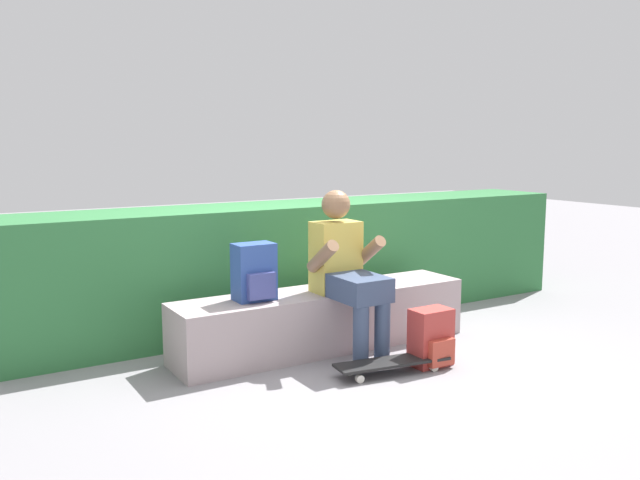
# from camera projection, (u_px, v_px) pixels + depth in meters

# --- Properties ---
(ground_plane) EXTENTS (24.00, 24.00, 0.00)m
(ground_plane) POSITION_uv_depth(u_px,v_px,m) (345.00, 359.00, 4.74)
(ground_plane) COLOR gray
(bench_main) EXTENTS (2.31, 0.48, 0.44)m
(bench_main) POSITION_uv_depth(u_px,v_px,m) (323.00, 319.00, 4.95)
(bench_main) COLOR #A79697
(bench_main) RESTS_ON ground
(person_skater) EXTENTS (0.49, 0.62, 1.19)m
(person_skater) POSITION_uv_depth(u_px,v_px,m) (347.00, 268.00, 4.74)
(person_skater) COLOR gold
(person_skater) RESTS_ON ground
(skateboard_near_person) EXTENTS (0.82, 0.32, 0.09)m
(skateboard_near_person) POSITION_uv_depth(u_px,v_px,m) (392.00, 363.00, 4.43)
(skateboard_near_person) COLOR black
(skateboard_near_person) RESTS_ON ground
(backpack_on_bench) EXTENTS (0.28, 0.23, 0.40)m
(backpack_on_bench) POSITION_uv_depth(u_px,v_px,m) (255.00, 273.00, 4.59)
(backpack_on_bench) COLOR #2D4C99
(backpack_on_bench) RESTS_ON bench_main
(backpack_on_ground) EXTENTS (0.28, 0.23, 0.40)m
(backpack_on_ground) POSITION_uv_depth(u_px,v_px,m) (432.00, 338.00, 4.57)
(backpack_on_ground) COLOR #B23833
(backpack_on_ground) RESTS_ON ground
(hedge_row) EXTENTS (5.20, 0.74, 1.02)m
(hedge_row) POSITION_uv_depth(u_px,v_px,m) (310.00, 260.00, 5.83)
(hedge_row) COLOR #30723D
(hedge_row) RESTS_ON ground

